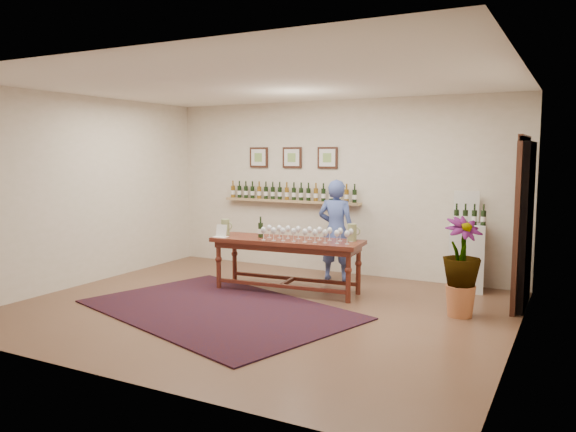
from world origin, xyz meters
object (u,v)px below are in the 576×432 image
at_px(display_pedestal, 466,257).
at_px(potted_plant, 461,267).
at_px(person, 336,230).
at_px(tasting_table, 287,247).

relative_size(display_pedestal, potted_plant, 0.92).
height_order(display_pedestal, person, person).
relative_size(potted_plant, person, 0.66).
height_order(display_pedestal, potted_plant, potted_plant).
distance_m(tasting_table, potted_plant, 2.41).
relative_size(tasting_table, potted_plant, 2.11).
distance_m(display_pedestal, person, 1.94).
bearing_deg(tasting_table, potted_plant, -7.28).
bearing_deg(tasting_table, display_pedestal, 24.75).
height_order(tasting_table, potted_plant, potted_plant).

